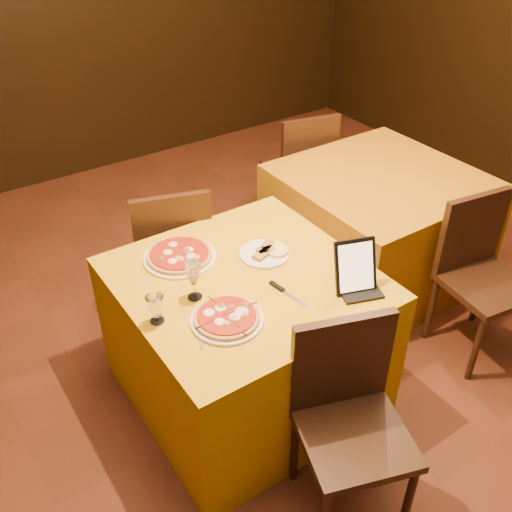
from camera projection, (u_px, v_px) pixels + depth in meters
floor at (316, 455)px, 2.72m from camera, size 6.00×7.00×0.01m
wall_back at (33, 8)px, 4.28m from camera, size 6.00×0.01×2.80m
main_table at (245, 337)px, 2.83m from camera, size 1.10×1.10×0.75m
side_table at (376, 228)px, 3.66m from camera, size 1.10×1.10×0.75m
chair_main_near at (355, 437)px, 2.25m from camera, size 0.49×0.49×0.91m
chair_main_far at (171, 249)px, 3.32m from camera, size 0.48×0.48×0.91m
chair_side_near at (488, 285)px, 3.05m from camera, size 0.55×0.55×0.91m
chair_side_far at (297, 168)px, 4.18m from camera, size 0.56×0.56×0.91m
pizza_near at (227, 318)px, 2.36m from camera, size 0.31×0.31×0.03m
pizza_far at (180, 256)px, 2.73m from camera, size 0.35×0.35×0.03m
cutlet_dish at (264, 253)px, 2.75m from camera, size 0.24×0.24×0.03m
wine_glass at (194, 280)px, 2.44m from camera, size 0.10×0.10×0.19m
water_glass at (156, 309)px, 2.33m from camera, size 0.09×0.09×0.13m
tablet at (355, 266)px, 2.48m from camera, size 0.21×0.15×0.23m
knife at (290, 296)px, 2.50m from camera, size 0.05×0.21×0.01m
fork_near at (202, 337)px, 2.29m from camera, size 0.08×0.13×0.01m
fork_far at (202, 247)px, 2.81m from camera, size 0.02×0.17×0.01m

